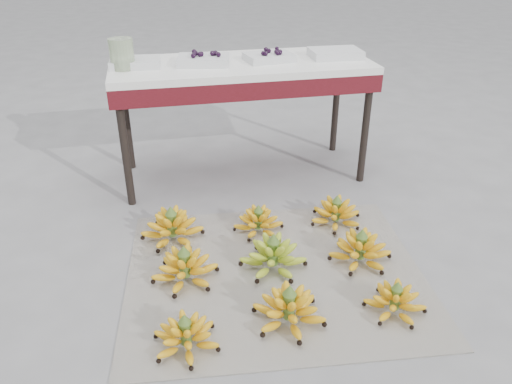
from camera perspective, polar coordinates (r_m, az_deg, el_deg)
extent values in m
plane|color=slate|center=(2.15, 0.09, -9.57)|extent=(60.00, 60.00, 0.00)
cube|color=silver|center=(2.17, 2.18, -9.26)|extent=(1.35, 1.17, 0.01)
ellipsoid|color=#EFB00E|center=(1.84, -7.99, -16.28)|extent=(0.31, 0.31, 0.07)
ellipsoid|color=#EFB00E|center=(1.81, -8.06, -15.58)|extent=(0.22, 0.22, 0.05)
ellipsoid|color=#EFB00E|center=(1.79, -8.12, -14.90)|extent=(0.14, 0.14, 0.04)
cylinder|color=#4B6B27|center=(1.81, -8.06, -15.58)|extent=(0.04, 0.04, 0.10)
cone|color=#4B6B27|center=(1.77, -8.19, -14.12)|extent=(0.05, 0.05, 0.04)
ellipsoid|color=#EFB00E|center=(1.91, 3.77, -13.58)|extent=(0.33, 0.33, 0.08)
ellipsoid|color=#EFB00E|center=(1.89, 3.80, -12.78)|extent=(0.23, 0.23, 0.06)
ellipsoid|color=#EFB00E|center=(1.87, 3.83, -12.00)|extent=(0.15, 0.15, 0.05)
cylinder|color=#4B6B27|center=(1.89, 3.80, -12.78)|extent=(0.04, 0.04, 0.11)
cone|color=#4B6B27|center=(1.84, 3.87, -11.10)|extent=(0.05, 0.05, 0.04)
ellipsoid|color=#EFB00E|center=(2.03, 15.56, -12.22)|extent=(0.30, 0.30, 0.07)
ellipsoid|color=#EFB00E|center=(2.01, 15.68, -11.57)|extent=(0.21, 0.21, 0.05)
ellipsoid|color=#EFB00E|center=(1.99, 15.78, -10.94)|extent=(0.14, 0.14, 0.04)
cylinder|color=#4B6B27|center=(2.01, 15.68, -11.57)|extent=(0.04, 0.04, 0.09)
cone|color=#4B6B27|center=(1.97, 15.90, -10.22)|extent=(0.04, 0.04, 0.03)
ellipsoid|color=#EFB00E|center=(2.12, -8.08, -8.95)|extent=(0.32, 0.32, 0.08)
ellipsoid|color=#EFB00E|center=(2.10, -8.15, -8.18)|extent=(0.23, 0.23, 0.06)
ellipsoid|color=#EFB00E|center=(2.08, -8.21, -7.43)|extent=(0.15, 0.15, 0.05)
cylinder|color=#4B6B27|center=(2.10, -8.15, -8.18)|extent=(0.05, 0.05, 0.11)
cone|color=#4B6B27|center=(2.06, -8.28, -6.57)|extent=(0.05, 0.05, 0.04)
ellipsoid|color=olive|center=(2.17, 1.96, -7.71)|extent=(0.34, 0.34, 0.08)
ellipsoid|color=olive|center=(2.15, 1.98, -6.91)|extent=(0.24, 0.24, 0.06)
ellipsoid|color=olive|center=(2.13, 1.99, -6.14)|extent=(0.16, 0.16, 0.05)
cylinder|color=#4B6B27|center=(2.15, 1.98, -6.91)|extent=(0.05, 0.05, 0.12)
cone|color=#4B6B27|center=(2.11, 2.01, -5.27)|extent=(0.05, 0.05, 0.04)
ellipsoid|color=#EFB00E|center=(2.25, 11.80, -6.86)|extent=(0.34, 0.34, 0.08)
ellipsoid|color=#EFB00E|center=(2.24, 11.89, -6.12)|extent=(0.24, 0.24, 0.06)
ellipsoid|color=#EFB00E|center=(2.22, 11.97, -5.41)|extent=(0.16, 0.16, 0.05)
cylinder|color=#4B6B27|center=(2.24, 11.89, -6.12)|extent=(0.04, 0.04, 0.11)
cone|color=#4B6B27|center=(2.20, 12.07, -4.59)|extent=(0.05, 0.05, 0.04)
ellipsoid|color=#EFB00E|center=(2.39, -9.52, -4.39)|extent=(0.37, 0.37, 0.09)
ellipsoid|color=#EFB00E|center=(2.37, -9.59, -3.63)|extent=(0.26, 0.26, 0.06)
ellipsoid|color=#EFB00E|center=(2.35, -9.66, -2.90)|extent=(0.17, 0.17, 0.05)
cylinder|color=#4B6B27|center=(2.37, -9.59, -3.63)|extent=(0.05, 0.05, 0.12)
cone|color=#4B6B27|center=(2.33, -9.74, -2.07)|extent=(0.06, 0.06, 0.04)
ellipsoid|color=#EFB00E|center=(2.42, 0.27, -3.74)|extent=(0.30, 0.30, 0.07)
ellipsoid|color=#EFB00E|center=(2.40, 0.28, -3.12)|extent=(0.21, 0.21, 0.05)
ellipsoid|color=#EFB00E|center=(2.39, 0.28, -2.52)|extent=(0.14, 0.14, 0.04)
cylinder|color=#4B6B27|center=(2.40, 0.28, -3.12)|extent=(0.04, 0.04, 0.10)
cone|color=#4B6B27|center=(2.37, 0.28, -1.85)|extent=(0.05, 0.05, 0.04)
ellipsoid|color=#EFB00E|center=(2.51, 9.11, -2.73)|extent=(0.34, 0.34, 0.08)
ellipsoid|color=#EFB00E|center=(2.49, 9.17, -2.08)|extent=(0.24, 0.24, 0.06)
ellipsoid|color=#EFB00E|center=(2.48, 9.22, -1.45)|extent=(0.15, 0.15, 0.05)
cylinder|color=#4B6B27|center=(2.49, 9.17, -2.08)|extent=(0.04, 0.04, 0.10)
cone|color=#4B6B27|center=(2.46, 9.28, -0.74)|extent=(0.05, 0.05, 0.04)
cylinder|color=black|center=(2.62, -14.75, 4.76)|extent=(0.04, 0.04, 0.63)
cylinder|color=black|center=(2.86, 12.37, 6.99)|extent=(0.04, 0.04, 0.63)
cylinder|color=black|center=(3.06, -14.62, 8.13)|extent=(0.04, 0.04, 0.63)
cylinder|color=black|center=(3.26, 9.12, 9.94)|extent=(0.04, 0.04, 0.63)
cube|color=#5B111D|center=(2.79, -1.64, 12.99)|extent=(1.40, 0.56, 0.09)
cube|color=white|center=(2.78, -1.66, 14.28)|extent=(1.40, 0.56, 0.04)
cube|color=silver|center=(2.74, -13.64, 14.18)|extent=(0.27, 0.20, 0.04)
cube|color=silver|center=(2.73, -6.02, 14.75)|extent=(0.30, 0.24, 0.04)
sphere|color=black|center=(2.73, -4.66, 15.55)|extent=(0.03, 0.03, 0.03)
sphere|color=black|center=(2.71, -6.27, 15.40)|extent=(0.03, 0.03, 0.03)
sphere|color=black|center=(2.69, -4.32, 15.40)|extent=(0.03, 0.03, 0.03)
sphere|color=black|center=(2.71, -7.08, 15.33)|extent=(0.03, 0.03, 0.03)
sphere|color=black|center=(2.68, -7.19, 15.20)|extent=(0.03, 0.03, 0.03)
sphere|color=black|center=(2.72, -4.93, 15.52)|extent=(0.03, 0.03, 0.03)
sphere|color=black|center=(2.77, -7.09, 15.63)|extent=(0.03, 0.03, 0.03)
sphere|color=black|center=(2.71, -6.46, 15.37)|extent=(0.03, 0.03, 0.03)
sphere|color=black|center=(2.74, -6.93, 15.48)|extent=(0.03, 0.03, 0.03)
sphere|color=black|center=(2.72, -5.02, 15.51)|extent=(0.03, 0.03, 0.03)
cube|color=silver|center=(2.79, 1.47, 15.16)|extent=(0.27, 0.22, 0.04)
sphere|color=black|center=(2.75, 2.76, 15.62)|extent=(0.02, 0.02, 0.02)
sphere|color=black|center=(2.73, 0.81, 15.57)|extent=(0.02, 0.02, 0.02)
sphere|color=black|center=(2.74, 2.49, 15.58)|extent=(0.02, 0.02, 0.02)
sphere|color=black|center=(2.79, 1.48, 15.83)|extent=(0.02, 0.02, 0.02)
sphere|color=black|center=(2.73, 1.12, 15.53)|extent=(0.02, 0.02, 0.02)
sphere|color=black|center=(2.82, 1.14, 15.98)|extent=(0.02, 0.02, 0.02)
sphere|color=black|center=(2.84, 2.41, 16.04)|extent=(0.02, 0.02, 0.02)
sphere|color=black|center=(2.77, 2.78, 15.73)|extent=(0.02, 0.02, 0.02)
sphere|color=black|center=(2.77, 2.32, 15.71)|extent=(0.02, 0.02, 0.02)
cube|color=silver|center=(2.90, 9.06, 15.38)|extent=(0.28, 0.21, 0.04)
cylinder|color=beige|center=(2.69, -15.09, 14.99)|extent=(0.15, 0.15, 0.15)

